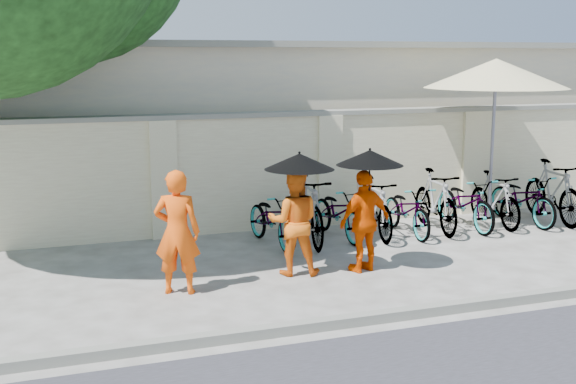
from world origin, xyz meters
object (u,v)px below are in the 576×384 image
object	(u,v)px
monk_left	(177,232)
monk_center	(294,222)
patio_umbrella	(496,75)
monk_right	(365,221)

from	to	relation	value
monk_left	monk_center	world-z (taller)	monk_left
monk_left	patio_umbrella	world-z (taller)	patio_umbrella
monk_center	monk_right	distance (m)	1.02
monk_center	monk_right	xyz separation A→B (m)	(1.00, -0.20, -0.02)
patio_umbrella	monk_center	bearing A→B (deg)	-159.46
monk_left	monk_right	bearing A→B (deg)	-157.26
monk_left	monk_right	distance (m)	2.70
monk_center	patio_umbrella	xyz separation A→B (m)	(4.37, 1.64, 1.95)
monk_left	monk_center	xyz separation A→B (m)	(1.70, 0.29, -0.06)
monk_right	patio_umbrella	world-z (taller)	patio_umbrella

